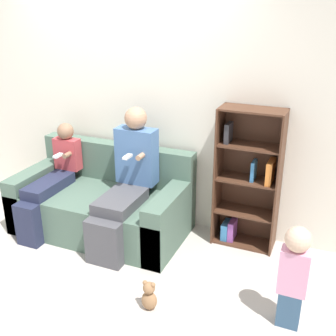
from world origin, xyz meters
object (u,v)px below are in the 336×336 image
Objects in this scene: child_seated at (51,180)px; toddler_standing at (294,273)px; couch at (103,205)px; bookshelf at (248,181)px; teddy_bear at (149,296)px; adult_seated at (127,178)px.

toddler_standing is (2.51, -0.53, -0.07)m from child_seated.
couch is 0.59m from child_seated.
child_seated is 1.99m from bookshelf.
teddy_bear is at bearing -165.82° from toddler_standing.
adult_seated is 1.25× the size of child_seated.
couch is 1.65× the size of child_seated.
toddler_standing is 1.11m from teddy_bear.
child_seated is at bearing -165.62° from bookshelf.
couch is 1.36m from teddy_bear.
child_seated is at bearing 152.14° from teddy_bear.
couch reaches higher than teddy_bear.
teddy_bear is (0.97, -0.93, -0.16)m from couch.
bookshelf reaches higher than couch.
couch is 2.11× the size of toddler_standing.
adult_seated is 1.77m from toddler_standing.
child_seated is 1.73m from teddy_bear.
bookshelf is at bearing 119.69° from toddler_standing.
toddler_standing is (1.66, -0.60, -0.21)m from adult_seated.
adult_seated reaches higher than couch.
child_seated is (-0.51, -0.15, 0.25)m from couch.
adult_seated is 0.96× the size of bookshelf.
adult_seated is 5.14× the size of teddy_bear.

